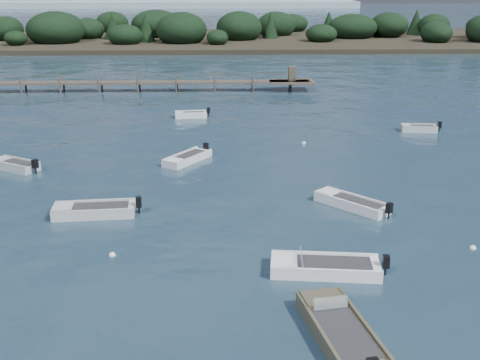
{
  "coord_description": "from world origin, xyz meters",
  "views": [
    {
      "loc": [
        -3.95,
        -19.38,
        12.45
      ],
      "look_at": [
        -2.9,
        14.0,
        1.0
      ],
      "focal_mm": 45.0,
      "sensor_mm": 36.0,
      "label": 1
    }
  ],
  "objects_px": {
    "tender_far_grey": "(16,167)",
    "tender_far_grey_b": "(419,129)",
    "dinghy_extra_b": "(187,159)",
    "tender_far_white": "(191,116)",
    "dinghy_mid_grey": "(94,212)",
    "dinghy_extra_a": "(351,205)",
    "dinghy_mid_white_a": "(325,269)",
    "dinghy_near_olive": "(340,333)",
    "jetty": "(61,83)"
  },
  "relations": [
    {
      "from": "dinghy_mid_grey",
      "to": "dinghy_near_olive",
      "type": "distance_m",
      "value": 16.47
    },
    {
      "from": "dinghy_mid_grey",
      "to": "dinghy_extra_a",
      "type": "bearing_deg",
      "value": 2.73
    },
    {
      "from": "dinghy_near_olive",
      "to": "dinghy_extra_b",
      "type": "bearing_deg",
      "value": 106.89
    },
    {
      "from": "dinghy_mid_white_a",
      "to": "dinghy_mid_grey",
      "type": "height_order",
      "value": "dinghy_mid_white_a"
    },
    {
      "from": "tender_far_grey_b",
      "to": "dinghy_extra_a",
      "type": "bearing_deg",
      "value": -118.43
    },
    {
      "from": "dinghy_extra_b",
      "to": "dinghy_mid_grey",
      "type": "bearing_deg",
      "value": -115.0
    },
    {
      "from": "dinghy_mid_white_a",
      "to": "dinghy_extra_a",
      "type": "bearing_deg",
      "value": 70.12
    },
    {
      "from": "dinghy_mid_grey",
      "to": "tender_far_grey_b",
      "type": "bearing_deg",
      "value": 37.06
    },
    {
      "from": "dinghy_mid_grey",
      "to": "dinghy_extra_a",
      "type": "distance_m",
      "value": 14.28
    },
    {
      "from": "dinghy_extra_a",
      "to": "tender_far_grey_b",
      "type": "bearing_deg",
      "value": 61.57
    },
    {
      "from": "dinghy_extra_b",
      "to": "jetty",
      "type": "xyz_separation_m",
      "value": [
        -15.37,
        26.92,
        0.84
      ]
    },
    {
      "from": "dinghy_mid_grey",
      "to": "tender_far_white",
      "type": "xyz_separation_m",
      "value": [
        4.18,
        23.59,
        -0.01
      ]
    },
    {
      "from": "dinghy_near_olive",
      "to": "jetty",
      "type": "height_order",
      "value": "jetty"
    },
    {
      "from": "tender_far_grey_b",
      "to": "jetty",
      "type": "height_order",
      "value": "jetty"
    },
    {
      "from": "tender_far_grey_b",
      "to": "jetty",
      "type": "distance_m",
      "value": 39.21
    },
    {
      "from": "dinghy_extra_a",
      "to": "dinghy_near_olive",
      "type": "bearing_deg",
      "value": -103.49
    },
    {
      "from": "dinghy_near_olive",
      "to": "dinghy_extra_a",
      "type": "xyz_separation_m",
      "value": [
        3.06,
        12.75,
        -0.01
      ]
    },
    {
      "from": "dinghy_extra_a",
      "to": "jetty",
      "type": "height_order",
      "value": "jetty"
    },
    {
      "from": "tender_far_grey",
      "to": "tender_far_grey_b",
      "type": "xyz_separation_m",
      "value": [
        30.43,
        9.37,
        -0.01
      ]
    },
    {
      "from": "dinghy_mid_white_a",
      "to": "tender_far_grey",
      "type": "relative_size",
      "value": 1.44
    },
    {
      "from": "dinghy_near_olive",
      "to": "jetty",
      "type": "relative_size",
      "value": 0.09
    },
    {
      "from": "dinghy_near_olive",
      "to": "dinghy_mid_grey",
      "type": "bearing_deg",
      "value": 132.88
    },
    {
      "from": "tender_far_grey",
      "to": "dinghy_near_olive",
      "type": "bearing_deg",
      "value": -48.44
    },
    {
      "from": "dinghy_mid_white_a",
      "to": "dinghy_near_olive",
      "type": "relative_size",
      "value": 0.95
    },
    {
      "from": "dinghy_mid_white_a",
      "to": "tender_far_grey_b",
      "type": "xyz_separation_m",
      "value": [
        12.03,
        24.79,
        0.0
      ]
    },
    {
      "from": "dinghy_near_olive",
      "to": "jetty",
      "type": "distance_m",
      "value": 53.52
    },
    {
      "from": "tender_far_grey",
      "to": "dinghy_extra_a",
      "type": "bearing_deg",
      "value": -19.98
    },
    {
      "from": "tender_far_grey_b",
      "to": "dinghy_near_olive",
      "type": "relative_size",
      "value": 0.6
    },
    {
      "from": "dinghy_extra_b",
      "to": "dinghy_near_olive",
      "type": "height_order",
      "value": "dinghy_near_olive"
    },
    {
      "from": "tender_far_grey_b",
      "to": "tender_far_white",
      "type": "height_order",
      "value": "tender_far_grey_b"
    },
    {
      "from": "tender_far_grey",
      "to": "tender_far_white",
      "type": "distance_m",
      "value": 18.83
    },
    {
      "from": "tender_far_grey",
      "to": "dinghy_extra_a",
      "type": "xyz_separation_m",
      "value": [
        21.19,
        -7.7,
        -0.01
      ]
    },
    {
      "from": "tender_far_white",
      "to": "dinghy_extra_a",
      "type": "relative_size",
      "value": 0.8
    },
    {
      "from": "tender_far_grey",
      "to": "jetty",
      "type": "distance_m",
      "value": 28.61
    },
    {
      "from": "dinghy_mid_grey",
      "to": "tender_far_white",
      "type": "distance_m",
      "value": 23.96
    },
    {
      "from": "dinghy_mid_white_a",
      "to": "tender_far_grey",
      "type": "distance_m",
      "value": 24.0
    },
    {
      "from": "dinghy_mid_white_a",
      "to": "dinghy_near_olive",
      "type": "xyz_separation_m",
      "value": [
        -0.27,
        -5.03,
        0.01
      ]
    },
    {
      "from": "tender_far_grey_b",
      "to": "dinghy_mid_grey",
      "type": "distance_m",
      "value": 29.46
    },
    {
      "from": "dinghy_near_olive",
      "to": "jetty",
      "type": "bearing_deg",
      "value": 114.28
    },
    {
      "from": "dinghy_near_olive",
      "to": "tender_far_white",
      "type": "bearing_deg",
      "value": 101.15
    },
    {
      "from": "tender_far_grey_b",
      "to": "tender_far_white",
      "type": "relative_size",
      "value": 1.02
    },
    {
      "from": "tender_far_white",
      "to": "jetty",
      "type": "distance_m",
      "value": 19.93
    },
    {
      "from": "dinghy_mid_white_a",
      "to": "dinghy_mid_grey",
      "type": "distance_m",
      "value": 13.46
    },
    {
      "from": "tender_far_grey",
      "to": "tender_far_grey_b",
      "type": "distance_m",
      "value": 31.84
    },
    {
      "from": "dinghy_extra_b",
      "to": "tender_far_white",
      "type": "xyz_separation_m",
      "value": [
        -0.39,
        13.8,
        0.01
      ]
    },
    {
      "from": "tender_far_grey_b",
      "to": "dinghy_mid_grey",
      "type": "xyz_separation_m",
      "value": [
        -23.51,
        -17.75,
        0.01
      ]
    },
    {
      "from": "dinghy_mid_white_a",
      "to": "dinghy_extra_b",
      "type": "height_order",
      "value": "dinghy_mid_white_a"
    },
    {
      "from": "tender_far_white",
      "to": "tender_far_grey",
      "type": "bearing_deg",
      "value": -126.12
    },
    {
      "from": "tender_far_grey_b",
      "to": "dinghy_mid_grey",
      "type": "bearing_deg",
      "value": -142.94
    },
    {
      "from": "dinghy_mid_grey",
      "to": "tender_far_white",
      "type": "relative_size",
      "value": 1.48
    }
  ]
}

